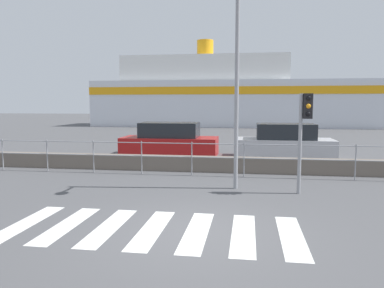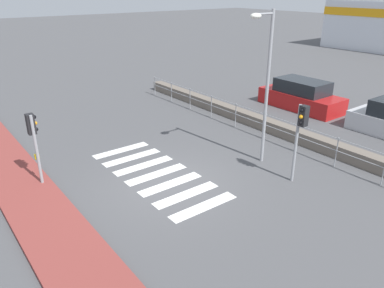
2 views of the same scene
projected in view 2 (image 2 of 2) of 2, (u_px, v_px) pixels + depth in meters
ground_plane at (169, 183)px, 12.85m from camera, size 160.00×160.00×0.00m
sidewalk_brick at (49, 224)px, 10.53m from camera, size 24.00×1.80×0.12m
crosswalk at (156, 174)px, 13.46m from camera, size 5.85×2.40×0.01m
seawall at (292, 134)px, 16.40m from camera, size 21.92×0.55×0.54m
harbor_fence at (280, 127)px, 15.72m from camera, size 19.77×0.04×1.17m
traffic_light_near at (34, 135)px, 12.09m from camera, size 0.34×0.32×2.51m
traffic_light_far at (300, 127)px, 12.16m from camera, size 0.34×0.32×2.76m
streetlamp at (265, 72)px, 13.04m from camera, size 0.32×1.09×5.57m
parked_car_red at (301, 96)px, 20.55m from camera, size 4.59×1.88×1.58m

